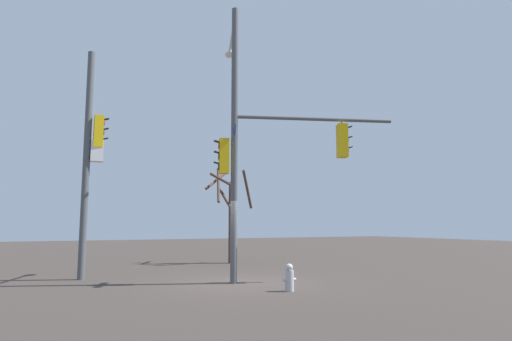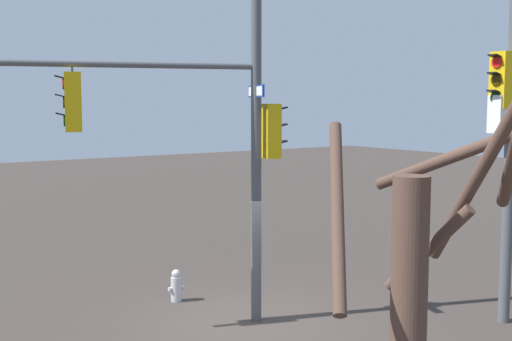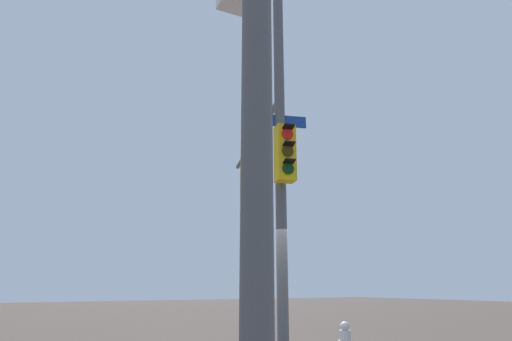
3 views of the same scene
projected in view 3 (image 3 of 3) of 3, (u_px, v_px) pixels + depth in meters
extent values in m
cylinder|color=#4C4F54|center=(280.00, 135.00, 8.43)|extent=(0.21, 0.21, 8.81)
cylinder|color=#4C4F54|center=(254.00, 141.00, 11.09)|extent=(4.98, 1.76, 0.12)
cube|color=gold|center=(247.00, 175.00, 11.78)|extent=(0.40, 0.44, 1.10)
cylinder|color=red|center=(246.00, 165.00, 12.02)|extent=(0.10, 0.22, 0.22)
cube|color=black|center=(246.00, 162.00, 12.13)|extent=(0.22, 0.25, 0.06)
cylinder|color=#352504|center=(246.00, 176.00, 11.93)|extent=(0.10, 0.22, 0.22)
cube|color=black|center=(246.00, 173.00, 12.04)|extent=(0.22, 0.25, 0.06)
cylinder|color=black|center=(246.00, 188.00, 11.84)|extent=(0.10, 0.22, 0.22)
cube|color=black|center=(246.00, 184.00, 11.95)|extent=(0.22, 0.25, 0.06)
cylinder|color=#4C4F54|center=(247.00, 154.00, 11.94)|extent=(0.04, 0.04, 0.15)
cube|color=gold|center=(285.00, 154.00, 7.99)|extent=(0.38, 0.43, 1.10)
cylinder|color=red|center=(287.00, 134.00, 7.93)|extent=(0.09, 0.22, 0.22)
cube|color=black|center=(289.00, 127.00, 7.89)|extent=(0.21, 0.24, 0.06)
cylinder|color=#352504|center=(288.00, 151.00, 7.84)|extent=(0.09, 0.22, 0.22)
cube|color=black|center=(289.00, 144.00, 7.80)|extent=(0.21, 0.24, 0.06)
cylinder|color=black|center=(288.00, 168.00, 7.75)|extent=(0.09, 0.22, 0.22)
cube|color=black|center=(289.00, 161.00, 7.71)|extent=(0.21, 0.24, 0.06)
cube|color=navy|center=(280.00, 121.00, 8.51)|extent=(0.40, 1.05, 0.24)
cube|color=white|center=(280.00, 121.00, 8.53)|extent=(0.34, 0.95, 0.18)
sphere|color=#B2B2B7|center=(345.00, 326.00, 9.07)|extent=(0.20, 0.20, 0.20)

